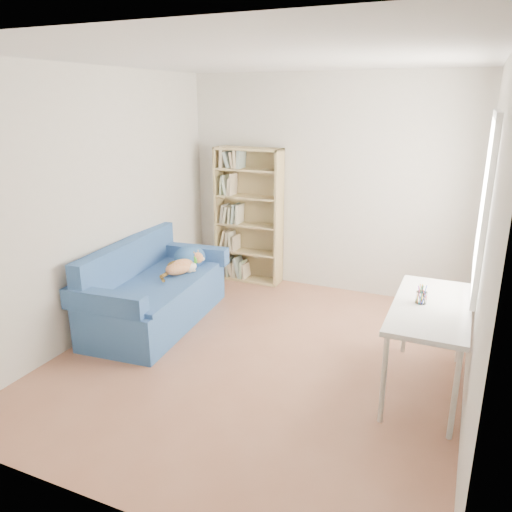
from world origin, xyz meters
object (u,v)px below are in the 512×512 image
Objects in this scene: desk at (431,313)px; bookshelf at (249,221)px; sofa at (155,292)px; pen_cup at (421,296)px.

bookshelf is at bearing 143.07° from desk.
sofa is 1.06× the size of bookshelf.
bookshelf reaches higher than desk.
sofa is 11.41× the size of pen_cup.
sofa is 2.82m from desk.
pen_cup is (2.70, -0.24, 0.48)m from sofa.
bookshelf is 3.01m from desk.
bookshelf is 1.35× the size of desk.
desk is (2.79, -0.24, 0.35)m from sofa.
pen_cup reaches higher than sofa.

